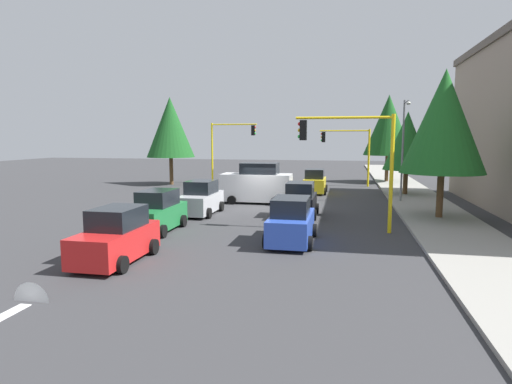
{
  "coord_description": "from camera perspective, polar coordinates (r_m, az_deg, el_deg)",
  "views": [
    {
      "loc": [
        26.89,
        5.35,
        4.48
      ],
      "look_at": [
        1.43,
        0.1,
        1.2
      ],
      "focal_mm": 30.23,
      "sensor_mm": 36.0,
      "label": 1
    }
  ],
  "objects": [
    {
      "name": "delivery_van_white",
      "position": [
        29.66,
        0.11,
        1.0
      ],
      "size": [
        2.22,
        4.8,
        2.77
      ],
      "color": "white",
      "rests_on": "ground"
    },
    {
      "name": "car_green",
      "position": [
        21.28,
        -13.0,
        -2.69
      ],
      "size": [
        4.03,
        1.95,
        1.98
      ],
      "color": "#1E7238",
      "rests_on": "ground"
    },
    {
      "name": "street_lamp_curbside",
      "position": [
        30.74,
        18.97,
        6.56
      ],
      "size": [
        2.15,
        0.28,
        7.0
      ],
      "color": "slate",
      "rests_on": "ground"
    },
    {
      "name": "tree_roadside_far",
      "position": [
        45.1,
        17.11,
        8.45
      ],
      "size": [
        4.75,
        4.75,
        8.7
      ],
      "color": "brown",
      "rests_on": "ground"
    },
    {
      "name": "tree_roadside_mid",
      "position": [
        35.2,
        19.36,
        6.38
      ],
      "size": [
        3.56,
        3.56,
        6.47
      ],
      "color": "brown",
      "rests_on": "ground"
    },
    {
      "name": "car_silver",
      "position": [
        25.58,
        -7.31,
        -0.92
      ],
      "size": [
        4.0,
        2.0,
        1.98
      ],
      "color": "#B2B5BA",
      "rests_on": "ground"
    },
    {
      "name": "sidewalk_kerb",
      "position": [
        32.6,
        20.63,
        -1.04
      ],
      "size": [
        80.0,
        4.0,
        0.15
      ],
      "primitive_type": "cube",
      "color": "gray",
      "rests_on": "ground"
    },
    {
      "name": "car_red",
      "position": [
        16.48,
        -17.99,
        -5.72
      ],
      "size": [
        3.88,
        2.0,
        1.98
      ],
      "color": "red",
      "rests_on": "ground"
    },
    {
      "name": "car_blue",
      "position": [
        18.52,
        4.69,
        -3.99
      ],
      "size": [
        4.01,
        1.99,
        1.98
      ],
      "color": "blue",
      "rests_on": "ground"
    },
    {
      "name": "traffic_signal_far_left",
      "position": [
        40.9,
        12.11,
        6.01
      ],
      "size": [
        0.36,
        4.59,
        5.27
      ],
      "color": "yellow",
      "rests_on": "ground"
    },
    {
      "name": "car_black",
      "position": [
        24.75,
        5.88,
        -1.18
      ],
      "size": [
        3.6,
        1.97,
        1.98
      ],
      "color": "black",
      "rests_on": "ground"
    },
    {
      "name": "traffic_signal_near_left",
      "position": [
        20.9,
        12.61,
        5.56
      ],
      "size": [
        0.36,
        4.59,
        5.57
      ],
      "color": "yellow",
      "rests_on": "ground"
    },
    {
      "name": "lane_arrow_near",
      "position": [
        18.06,
        -16.46,
        -7.45
      ],
      "size": [
        2.4,
        1.1,
        1.1
      ],
      "color": "silver",
      "rests_on": "ground"
    },
    {
      "name": "tree_roadside_near",
      "position": [
        25.43,
        23.6,
        8.52
      ],
      "size": [
        4.44,
        4.44,
        8.12
      ],
      "color": "brown",
      "rests_on": "ground"
    },
    {
      "name": "car_yellow",
      "position": [
        35.24,
        7.78,
        1.28
      ],
      "size": [
        3.62,
        1.96,
        1.98
      ],
      "color": "yellow",
      "rests_on": "ground"
    },
    {
      "name": "ground_plane",
      "position": [
        27.78,
        0.39,
        -2.09
      ],
      "size": [
        120.0,
        120.0,
        0.0
      ],
      "primitive_type": "plane",
      "color": "#353538"
    },
    {
      "name": "lane_arrow_mid",
      "position": [
        13.33,
        -28.99,
        -13.35
      ],
      "size": [
        2.4,
        1.1,
        1.1
      ],
      "color": "silver",
      "rests_on": "ground"
    },
    {
      "name": "tree_opposite_side",
      "position": [
        42.2,
        -11.27,
        8.38
      ],
      "size": [
        4.54,
        4.54,
        8.31
      ],
      "color": "brown",
      "rests_on": "ground"
    },
    {
      "name": "traffic_signal_far_right",
      "position": [
        42.37,
        -3.54,
        6.76
      ],
      "size": [
        0.36,
        4.59,
        5.92
      ],
      "color": "yellow",
      "rests_on": "ground"
    }
  ]
}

